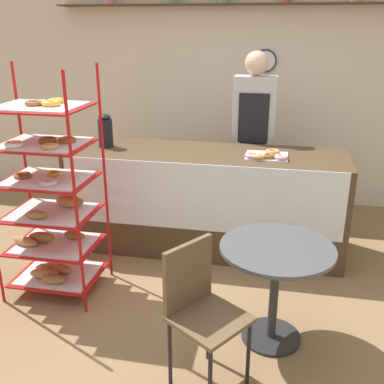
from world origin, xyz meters
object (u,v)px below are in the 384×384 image
Objects in this scene: pastry_rack at (50,200)px; coffee_carafe at (105,131)px; cafe_table at (276,270)px; cafe_chair at (199,302)px; donut_tray_counter at (266,155)px; person_worker at (253,134)px.

pastry_rack is 5.70× the size of coffee_carafe.
coffee_carafe reaches higher than cafe_table.
coffee_carafe is (-1.21, 1.75, 0.55)m from cafe_chair.
cafe_chair reaches higher than cafe_table.
cafe_table is 2.00× the size of donut_tray_counter.
cafe_chair is at bearing -30.29° from pastry_rack.
person_worker is 2.43× the size of cafe_table.
cafe_chair is (1.29, -0.76, -0.23)m from pastry_rack.
coffee_carafe is (-1.34, -0.57, 0.09)m from person_worker.
cafe_chair is 2.20m from coffee_carafe.
pastry_rack is 2.12m from person_worker.
coffee_carafe is at bearing 141.81° from cafe_table.
donut_tray_counter is at bearing 96.57° from cafe_table.
cafe_table is at bearing -38.19° from coffee_carafe.
cafe_table is (1.72, -0.29, -0.24)m from pastry_rack.
cafe_table is at bearing -83.43° from donut_tray_counter.
coffee_carafe reaches higher than cafe_chair.
person_worker reaches higher than cafe_chair.
cafe_table is at bearing -81.02° from person_worker.
cafe_chair is at bearing -132.36° from cafe_table.
cafe_chair is 2.84× the size of coffee_carafe.
pastry_rack is 1.04m from coffee_carafe.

